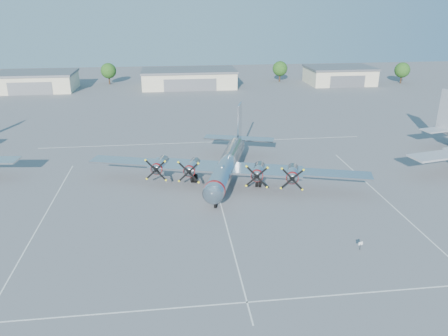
{
  "coord_description": "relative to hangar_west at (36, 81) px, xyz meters",
  "views": [
    {
      "loc": [
        -5.9,
        -53.13,
        24.78
      ],
      "look_at": [
        1.02,
        2.79,
        3.2
      ],
      "focal_mm": 35.0,
      "sensor_mm": 36.0,
      "label": 1
    }
  ],
  "objects": [
    {
      "name": "parking_lines",
      "position": [
        45.0,
        -83.71,
        -2.71
      ],
      "size": [
        60.0,
        50.08,
        0.01
      ],
      "color": "silver",
      "rests_on": "ground"
    },
    {
      "name": "main_bomber_b29",
      "position": [
        47.0,
        -75.9,
        -2.71
      ],
      "size": [
        46.38,
        37.98,
        8.87
      ],
      "primitive_type": null,
      "rotation": [
        0.0,
        0.0,
        -0.3
      ],
      "color": "silver",
      "rests_on": "ground"
    },
    {
      "name": "hangar_east",
      "position": [
        93.0,
        0.0,
        0.0
      ],
      "size": [
        20.6,
        14.6,
        5.4
      ],
      "color": "beige",
      "rests_on": "ground"
    },
    {
      "name": "tree_east",
      "position": [
        75.0,
        6.04,
        1.51
      ],
      "size": [
        4.8,
        4.8,
        6.64
      ],
      "color": "#382619",
      "rests_on": "ground"
    },
    {
      "name": "tree_west",
      "position": [
        20.0,
        8.04,
        1.51
      ],
      "size": [
        4.8,
        4.8,
        6.64
      ],
      "color": "#382619",
      "rests_on": "ground"
    },
    {
      "name": "tree_far_east",
      "position": [
        113.0,
        -1.96,
        1.51
      ],
      "size": [
        4.8,
        4.8,
        6.64
      ],
      "color": "#382619",
      "rests_on": "ground"
    },
    {
      "name": "hangar_west",
      "position": [
        0.0,
        0.0,
        0.0
      ],
      "size": [
        22.6,
        14.6,
        5.4
      ],
      "color": "beige",
      "rests_on": "ground"
    },
    {
      "name": "info_placard",
      "position": [
        58.42,
        -96.91,
        -2.02
      ],
      "size": [
        0.51,
        0.15,
        0.98
      ],
      "rotation": [
        0.0,
        0.0,
        0.22
      ],
      "color": "black",
      "rests_on": "ground"
    },
    {
      "name": "ground",
      "position": [
        45.0,
        -81.96,
        -2.71
      ],
      "size": [
        260.0,
        260.0,
        0.0
      ],
      "primitive_type": "plane",
      "color": "#5E5E61",
      "rests_on": "ground"
    },
    {
      "name": "hangar_center",
      "position": [
        45.0,
        -0.0,
        -0.0
      ],
      "size": [
        28.6,
        14.6,
        5.4
      ],
      "color": "beige",
      "rests_on": "ground"
    }
  ]
}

